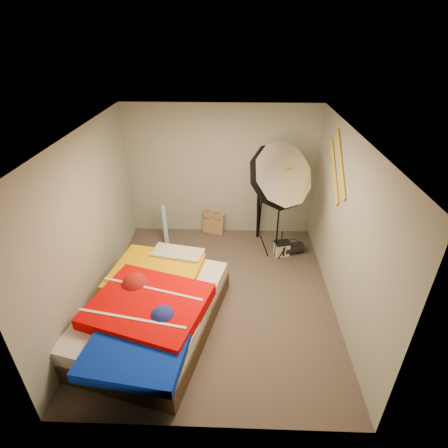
{
  "coord_description": "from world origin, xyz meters",
  "views": [
    {
      "loc": [
        0.26,
        -4.09,
        3.66
      ],
      "look_at": [
        0.1,
        0.6,
        0.95
      ],
      "focal_mm": 28.0,
      "sensor_mm": 36.0,
      "label": 1
    }
  ],
  "objects_px": {
    "photo_umbrella": "(278,177)",
    "camera_tripod": "(259,206)",
    "bed": "(152,310)",
    "camera_case": "(282,249)",
    "duffel_bag": "(293,248)",
    "wrapping_roll": "(165,224)",
    "tote_bag": "(214,223)"
  },
  "relations": [
    {
      "from": "tote_bag",
      "to": "camera_case",
      "type": "distance_m",
      "value": 1.47
    },
    {
      "from": "tote_bag",
      "to": "wrapping_roll",
      "type": "relative_size",
      "value": 0.55
    },
    {
      "from": "wrapping_roll",
      "to": "camera_case",
      "type": "bearing_deg",
      "value": -10.05
    },
    {
      "from": "photo_umbrella",
      "to": "camera_tripod",
      "type": "height_order",
      "value": "photo_umbrella"
    },
    {
      "from": "bed",
      "to": "wrapping_roll",
      "type": "bearing_deg",
      "value": 96.07
    },
    {
      "from": "camera_tripod",
      "to": "duffel_bag",
      "type": "bearing_deg",
      "value": -41.04
    },
    {
      "from": "tote_bag",
      "to": "duffel_bag",
      "type": "distance_m",
      "value": 1.63
    },
    {
      "from": "wrapping_roll",
      "to": "photo_umbrella",
      "type": "relative_size",
      "value": 0.34
    },
    {
      "from": "tote_bag",
      "to": "duffel_bag",
      "type": "bearing_deg",
      "value": -5.08
    },
    {
      "from": "tote_bag",
      "to": "wrapping_roll",
      "type": "distance_m",
      "value": 0.98
    },
    {
      "from": "camera_case",
      "to": "duffel_bag",
      "type": "bearing_deg",
      "value": 1.22
    },
    {
      "from": "tote_bag",
      "to": "photo_umbrella",
      "type": "distance_m",
      "value": 2.01
    },
    {
      "from": "duffel_bag",
      "to": "photo_umbrella",
      "type": "height_order",
      "value": "photo_umbrella"
    },
    {
      "from": "tote_bag",
      "to": "camera_tripod",
      "type": "xyz_separation_m",
      "value": [
        0.87,
        -0.13,
        0.48
      ]
    },
    {
      "from": "camera_tripod",
      "to": "camera_case",
      "type": "bearing_deg",
      "value": -55.95
    },
    {
      "from": "bed",
      "to": "duffel_bag",
      "type": "bearing_deg",
      "value": 41.16
    },
    {
      "from": "duffel_bag",
      "to": "camera_tripod",
      "type": "relative_size",
      "value": 0.29
    },
    {
      "from": "wrapping_roll",
      "to": "photo_umbrella",
      "type": "height_order",
      "value": "photo_umbrella"
    },
    {
      "from": "duffel_bag",
      "to": "bed",
      "type": "bearing_deg",
      "value": -153.2
    },
    {
      "from": "wrapping_roll",
      "to": "bed",
      "type": "distance_m",
      "value": 2.22
    },
    {
      "from": "photo_umbrella",
      "to": "camera_tripod",
      "type": "distance_m",
      "value": 1.26
    },
    {
      "from": "bed",
      "to": "camera_case",
      "type": "bearing_deg",
      "value": 43.19
    },
    {
      "from": "duffel_bag",
      "to": "photo_umbrella",
      "type": "distance_m",
      "value": 1.59
    },
    {
      "from": "photo_umbrella",
      "to": "camera_tripod",
      "type": "xyz_separation_m",
      "value": [
        -0.2,
        0.84,
        -0.92
      ]
    },
    {
      "from": "wrapping_roll",
      "to": "camera_case",
      "type": "height_order",
      "value": "wrapping_roll"
    },
    {
      "from": "duffel_bag",
      "to": "camera_tripod",
      "type": "height_order",
      "value": "camera_tripod"
    },
    {
      "from": "wrapping_roll",
      "to": "camera_case",
      "type": "relative_size",
      "value": 3.04
    },
    {
      "from": "duffel_bag",
      "to": "photo_umbrella",
      "type": "bearing_deg",
      "value": -158.51
    },
    {
      "from": "tote_bag",
      "to": "bed",
      "type": "distance_m",
      "value": 2.64
    },
    {
      "from": "wrapping_roll",
      "to": "camera_case",
      "type": "xyz_separation_m",
      "value": [
        2.17,
        -0.39,
        -0.25
      ]
    },
    {
      "from": "bed",
      "to": "camera_tripod",
      "type": "distance_m",
      "value": 2.89
    },
    {
      "from": "tote_bag",
      "to": "wrapping_roll",
      "type": "xyz_separation_m",
      "value": [
        -0.9,
        -0.35,
        0.17
      ]
    }
  ]
}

